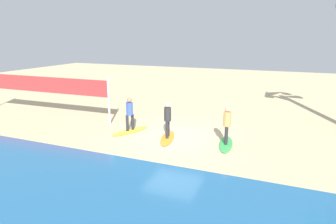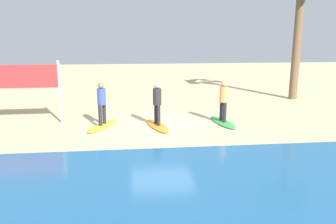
{
  "view_description": "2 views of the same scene",
  "coord_description": "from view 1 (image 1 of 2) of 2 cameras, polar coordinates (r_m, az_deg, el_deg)",
  "views": [
    {
      "loc": [
        -4.64,
        12.12,
        4.61
      ],
      "look_at": [
        0.32,
        -0.03,
        1.19
      ],
      "focal_mm": 31.34,
      "sensor_mm": 36.0,
      "label": 1
    },
    {
      "loc": [
        1.21,
        12.72,
        3.41
      ],
      "look_at": [
        -0.14,
        0.92,
        0.72
      ],
      "focal_mm": 35.7,
      "sensor_mm": 36.0,
      "label": 2
    }
  ],
  "objects": [
    {
      "name": "surfboard_green",
      "position": [
        13.08,
        11.18,
        -6.12
      ],
      "size": [
        0.86,
        2.16,
        0.09
      ],
      "primitive_type": "ellipsoid",
      "rotation": [
        0.0,
        0.0,
        1.72
      ],
      "color": "green",
      "rests_on": "ground"
    },
    {
      "name": "surfer_yellow",
      "position": [
        14.38,
        -7.48,
        0.08
      ],
      "size": [
        0.32,
        0.43,
        1.64
      ],
      "color": "#232328",
      "rests_on": "surfboard_yellow"
    },
    {
      "name": "surfer_orange",
      "position": [
        13.28,
        -0.08,
        -1.02
      ],
      "size": [
        0.32,
        0.45,
        1.64
      ],
      "color": "#232328",
      "rests_on": "surfboard_orange"
    },
    {
      "name": "volleyball_net",
      "position": [
        18.51,
        -23.41,
        4.63
      ],
      "size": [
        9.1,
        0.26,
        2.5
      ],
      "color": "silver",
      "rests_on": "ground"
    },
    {
      "name": "surfboard_orange",
      "position": [
        13.58,
        -0.08,
        -5.05
      ],
      "size": [
        1.03,
        2.17,
        0.09
      ],
      "primitive_type": "ellipsoid",
      "rotation": [
        0.0,
        0.0,
        1.8
      ],
      "color": "orange",
      "rests_on": "ground"
    },
    {
      "name": "surfer_green",
      "position": [
        12.77,
        11.4,
        -1.95
      ],
      "size": [
        0.32,
        0.46,
        1.64
      ],
      "color": "#232328",
      "rests_on": "surfboard_green"
    },
    {
      "name": "surfboard_yellow",
      "position": [
        14.66,
        -7.35,
        -3.68
      ],
      "size": [
        1.35,
        2.15,
        0.09
      ],
      "primitive_type": "ellipsoid",
      "rotation": [
        0.0,
        0.0,
        1.16
      ],
      "color": "yellow",
      "rests_on": "ground"
    },
    {
      "name": "ground_plane",
      "position": [
        13.78,
        1.17,
        -4.96
      ],
      "size": [
        60.0,
        60.0,
        0.0
      ],
      "primitive_type": "plane",
      "color": "#CCB789"
    }
  ]
}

